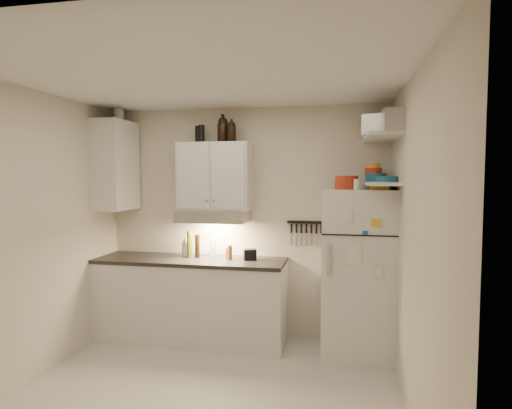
# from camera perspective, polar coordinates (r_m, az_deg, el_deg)

# --- Properties ---
(floor) EXTENTS (3.20, 3.00, 0.02)m
(floor) POSITION_cam_1_polar(r_m,az_deg,el_deg) (3.88, -6.84, -24.56)
(floor) COLOR beige
(floor) RESTS_ON ground
(ceiling) EXTENTS (3.20, 3.00, 0.02)m
(ceiling) POSITION_cam_1_polar(r_m,az_deg,el_deg) (3.50, -7.20, 16.64)
(ceiling) COLOR white
(ceiling) RESTS_ON ground
(back_wall) EXTENTS (3.20, 0.02, 2.60)m
(back_wall) POSITION_cam_1_polar(r_m,az_deg,el_deg) (4.90, -1.48, -2.42)
(back_wall) COLOR beige
(back_wall) RESTS_ON ground
(left_wall) EXTENTS (0.02, 3.00, 2.60)m
(left_wall) POSITION_cam_1_polar(r_m,az_deg,el_deg) (4.24, -28.21, -3.84)
(left_wall) COLOR beige
(left_wall) RESTS_ON ground
(right_wall) EXTENTS (0.02, 3.00, 2.60)m
(right_wall) POSITION_cam_1_polar(r_m,az_deg,el_deg) (3.33, 20.48, -5.61)
(right_wall) COLOR beige
(right_wall) RESTS_ON ground
(base_cabinet) EXTENTS (2.10, 0.60, 0.88)m
(base_cabinet) POSITION_cam_1_polar(r_m,az_deg,el_deg) (4.93, -8.69, -12.63)
(base_cabinet) COLOR silver
(base_cabinet) RESTS_ON floor
(countertop) EXTENTS (2.10, 0.62, 0.04)m
(countertop) POSITION_cam_1_polar(r_m,az_deg,el_deg) (4.82, -8.74, -7.38)
(countertop) COLOR black
(countertop) RESTS_ON base_cabinet
(upper_cabinet) EXTENTS (0.80, 0.33, 0.75)m
(upper_cabinet) POSITION_cam_1_polar(r_m,az_deg,el_deg) (4.78, -5.48, 3.72)
(upper_cabinet) COLOR silver
(upper_cabinet) RESTS_ON back_wall
(side_cabinet) EXTENTS (0.33, 0.55, 1.00)m
(side_cabinet) POSITION_cam_1_polar(r_m,az_deg,el_deg) (5.10, -18.28, 4.95)
(side_cabinet) COLOR silver
(side_cabinet) RESTS_ON left_wall
(range_hood) EXTENTS (0.76, 0.46, 0.12)m
(range_hood) POSITION_cam_1_polar(r_m,az_deg,el_deg) (4.74, -5.67, -1.56)
(range_hood) COLOR silver
(range_hood) RESTS_ON back_wall
(fridge) EXTENTS (0.70, 0.68, 1.70)m
(fridge) POSITION_cam_1_polar(r_m,az_deg,el_deg) (4.51, 13.38, -8.85)
(fridge) COLOR silver
(fridge) RESTS_ON floor
(shelf_hi) EXTENTS (0.30, 0.95, 0.03)m
(shelf_hi) POSITION_cam_1_polar(r_m,az_deg,el_deg) (4.30, 16.42, 8.58)
(shelf_hi) COLOR silver
(shelf_hi) RESTS_ON right_wall
(shelf_lo) EXTENTS (0.30, 0.95, 0.03)m
(shelf_lo) POSITION_cam_1_polar(r_m,az_deg,el_deg) (4.28, 16.31, 2.71)
(shelf_lo) COLOR silver
(shelf_lo) RESTS_ON right_wall
(knife_strip) EXTENTS (0.42, 0.02, 0.03)m
(knife_strip) POSITION_cam_1_polar(r_m,az_deg,el_deg) (4.77, 6.69, -2.37)
(knife_strip) COLOR black
(knife_strip) RESTS_ON back_wall
(dutch_oven) EXTENTS (0.30, 0.30, 0.13)m
(dutch_oven) POSITION_cam_1_polar(r_m,az_deg,el_deg) (4.38, 11.96, 2.89)
(dutch_oven) COLOR #AD2A14
(dutch_oven) RESTS_ON fridge
(book_stack) EXTENTS (0.26, 0.28, 0.08)m
(book_stack) POSITION_cam_1_polar(r_m,az_deg,el_deg) (4.31, 16.60, 2.42)
(book_stack) COLOR yellow
(book_stack) RESTS_ON fridge
(spice_jar) EXTENTS (0.07, 0.07, 0.10)m
(spice_jar) POSITION_cam_1_polar(r_m,az_deg,el_deg) (4.27, 13.30, 2.63)
(spice_jar) COLOR silver
(spice_jar) RESTS_ON fridge
(stock_pot) EXTENTS (0.33, 0.33, 0.22)m
(stock_pot) POSITION_cam_1_polar(r_m,az_deg,el_deg) (4.59, 15.44, 9.82)
(stock_pot) COLOR silver
(stock_pot) RESTS_ON shelf_hi
(tin_a) EXTENTS (0.24, 0.23, 0.19)m
(tin_a) POSITION_cam_1_polar(r_m,az_deg,el_deg) (4.20, 15.51, 10.20)
(tin_a) COLOR #AAAAAD
(tin_a) RESTS_ON shelf_hi
(tin_b) EXTENTS (0.20, 0.20, 0.20)m
(tin_b) POSITION_cam_1_polar(r_m,az_deg,el_deg) (3.94, 17.98, 10.66)
(tin_b) COLOR #AAAAAD
(tin_b) RESTS_ON shelf_hi
(bowl_teal) EXTENTS (0.22, 0.22, 0.09)m
(bowl_teal) POSITION_cam_1_polar(r_m,az_deg,el_deg) (4.55, 15.69, 3.51)
(bowl_teal) COLOR #175A81
(bowl_teal) RESTS_ON shelf_lo
(bowl_orange) EXTENTS (0.17, 0.17, 0.05)m
(bowl_orange) POSITION_cam_1_polar(r_m,az_deg,el_deg) (4.54, 15.38, 4.39)
(bowl_orange) COLOR red
(bowl_orange) RESTS_ON bowl_teal
(bowl_yellow) EXTENTS (0.14, 0.14, 0.04)m
(bowl_yellow) POSITION_cam_1_polar(r_m,az_deg,el_deg) (4.54, 15.39, 4.99)
(bowl_yellow) COLOR gold
(bowl_yellow) RESTS_ON bowl_orange
(plates) EXTENTS (0.29, 0.29, 0.05)m
(plates) POSITION_cam_1_polar(r_m,az_deg,el_deg) (4.28, 17.12, 3.25)
(plates) COLOR #175A81
(plates) RESTS_ON shelf_lo
(growler_a) EXTENTS (0.15, 0.15, 0.29)m
(growler_a) POSITION_cam_1_polar(r_m,az_deg,el_deg) (4.80, -4.44, 9.93)
(growler_a) COLOR black
(growler_a) RESTS_ON upper_cabinet
(growler_b) EXTENTS (0.12, 0.12, 0.23)m
(growler_b) POSITION_cam_1_polar(r_m,az_deg,el_deg) (4.72, -3.26, 9.70)
(growler_b) COLOR black
(growler_b) RESTS_ON upper_cabinet
(thermos_a) EXTENTS (0.07, 0.07, 0.20)m
(thermos_a) POSITION_cam_1_polar(r_m,az_deg,el_deg) (4.85, -7.29, 9.32)
(thermos_a) COLOR black
(thermos_a) RESTS_ON upper_cabinet
(thermos_b) EXTENTS (0.09, 0.09, 0.20)m
(thermos_b) POSITION_cam_1_polar(r_m,az_deg,el_deg) (4.94, -7.72, 9.20)
(thermos_b) COLOR black
(thermos_b) RESTS_ON upper_cabinet
(side_jar) EXTENTS (0.13, 0.13, 0.14)m
(side_jar) POSITION_cam_1_polar(r_m,az_deg,el_deg) (5.21, -17.82, 11.24)
(side_jar) COLOR silver
(side_jar) RESTS_ON side_cabinet
(soap_bottle) EXTENTS (0.12, 0.12, 0.27)m
(soap_bottle) POSITION_cam_1_polar(r_m,az_deg,el_deg) (4.93, -9.35, -5.29)
(soap_bottle) COLOR silver
(soap_bottle) RESTS_ON countertop
(pepper_mill) EXTENTS (0.05, 0.05, 0.16)m
(pepper_mill) POSITION_cam_1_polar(r_m,az_deg,el_deg) (4.70, -3.51, -6.39)
(pepper_mill) COLOR brown
(pepper_mill) RESTS_ON countertop
(oil_bottle) EXTENTS (0.06, 0.06, 0.30)m
(oil_bottle) POSITION_cam_1_polar(r_m,az_deg,el_deg) (4.85, -8.85, -5.27)
(oil_bottle) COLOR #525E17
(oil_bottle) RESTS_ON countertop
(vinegar_bottle) EXTENTS (0.06, 0.06, 0.26)m
(vinegar_bottle) POSITION_cam_1_polar(r_m,az_deg,el_deg) (4.85, -7.83, -5.51)
(vinegar_bottle) COLOR black
(vinegar_bottle) RESTS_ON countertop
(clear_bottle) EXTENTS (0.08, 0.08, 0.20)m
(clear_bottle) POSITION_cam_1_polar(r_m,az_deg,el_deg) (4.86, -5.79, -5.84)
(clear_bottle) COLOR silver
(clear_bottle) RESTS_ON countertop
(red_jar) EXTENTS (0.08, 0.08, 0.12)m
(red_jar) POSITION_cam_1_polar(r_m,az_deg,el_deg) (4.76, -3.72, -6.49)
(red_jar) COLOR #AD2A14
(red_jar) RESTS_ON countertop
(caddy) EXTENTS (0.16, 0.14, 0.12)m
(caddy) POSITION_cam_1_polar(r_m,az_deg,el_deg) (4.68, -0.81, -6.69)
(caddy) COLOR black
(caddy) RESTS_ON countertop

